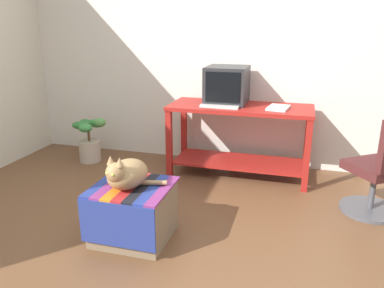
% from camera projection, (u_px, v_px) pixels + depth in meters
% --- Properties ---
extents(ground_plane, '(14.00, 14.00, 0.00)m').
position_uv_depth(ground_plane, '(160.00, 247.00, 2.86)').
color(ground_plane, brown).
extents(back_wall, '(8.00, 0.10, 2.60)m').
position_uv_depth(back_wall, '(221.00, 51.00, 4.34)').
color(back_wall, silver).
rests_on(back_wall, ground_plane).
extents(desk, '(1.50, 0.61, 0.77)m').
position_uv_depth(desk, '(240.00, 128.00, 4.08)').
color(desk, maroon).
rests_on(desk, ground_plane).
extents(tv_monitor, '(0.43, 0.46, 0.39)m').
position_uv_depth(tv_monitor, '(227.00, 85.00, 4.08)').
color(tv_monitor, '#28282B').
rests_on(tv_monitor, desk).
extents(keyboard, '(0.40, 0.16, 0.02)m').
position_uv_depth(keyboard, '(220.00, 106.00, 3.93)').
color(keyboard, beige).
rests_on(keyboard, desk).
extents(book, '(0.24, 0.31, 0.02)m').
position_uv_depth(book, '(278.00, 108.00, 3.85)').
color(book, white).
rests_on(book, desk).
extents(ottoman_with_blanket, '(0.58, 0.56, 0.43)m').
position_uv_depth(ottoman_with_blanket, '(133.00, 212.00, 2.92)').
color(ottoman_with_blanket, '#7A664C').
rests_on(ottoman_with_blanket, ground_plane).
extents(cat, '(0.43, 0.41, 0.28)m').
position_uv_depth(cat, '(126.00, 174.00, 2.78)').
color(cat, '#9E7A4C').
rests_on(cat, ottoman_with_blanket).
extents(potted_plant, '(0.36, 0.38, 0.53)m').
position_uv_depth(potted_plant, '(90.00, 140.00, 4.57)').
color(potted_plant, '#B7A893').
rests_on(potted_plant, ground_plane).
extents(office_chair, '(0.59, 0.59, 0.89)m').
position_uv_depth(office_chair, '(381.00, 173.00, 3.24)').
color(office_chair, '#4C4C51').
rests_on(office_chair, ground_plane).
extents(pen, '(0.03, 0.14, 0.01)m').
position_uv_depth(pen, '(274.00, 107.00, 3.90)').
color(pen, '#2351B2').
rests_on(pen, desk).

